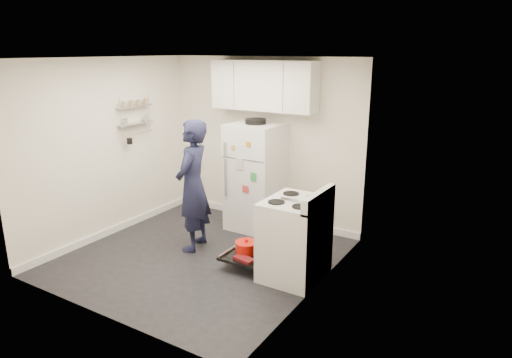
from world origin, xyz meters
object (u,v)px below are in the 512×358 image
Objects in this scene: person at (193,186)px; refrigerator at (256,176)px; electric_range at (294,239)px; open_oven_door at (249,251)px.

refrigerator is at bearing 148.85° from person.
electric_range reaches higher than open_oven_door.
electric_range is 0.67m from open_oven_door.
electric_range is at bearing 73.97° from person.
person is (-1.50, 0.04, 0.41)m from electric_range.
refrigerator is 0.94× the size of person.
refrigerator reaches higher than open_oven_door.
electric_range is 0.63× the size of person.
open_oven_door is 1.13m from person.
electric_range is 0.67× the size of refrigerator.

